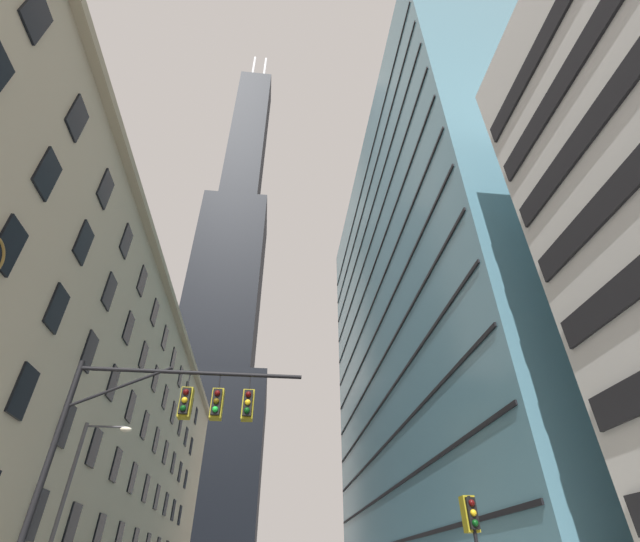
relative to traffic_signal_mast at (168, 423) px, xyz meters
name	(u,v)px	position (x,y,z in m)	size (l,w,h in m)	color
station_building	(67,428)	(-14.67, 26.58, 6.78)	(14.90, 71.95, 25.10)	#BCAF93
dark_skyscraper	(221,326)	(-12.67, 96.35, 54.46)	(28.63, 28.63, 203.48)	black
glass_office_midrise	(437,315)	(22.41, 28.55, 21.72)	(16.03, 51.94, 54.94)	teal
traffic_signal_mast	(168,423)	(0.00, 0.00, 0.00)	(7.97, 0.63, 7.61)	black
traffic_light_near_right	(472,521)	(9.97, -0.04, -2.77)	(0.40, 0.63, 3.54)	black
street_lamppost	(73,492)	(-5.13, 7.24, -1.13)	(2.25, 0.32, 7.50)	#47474C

